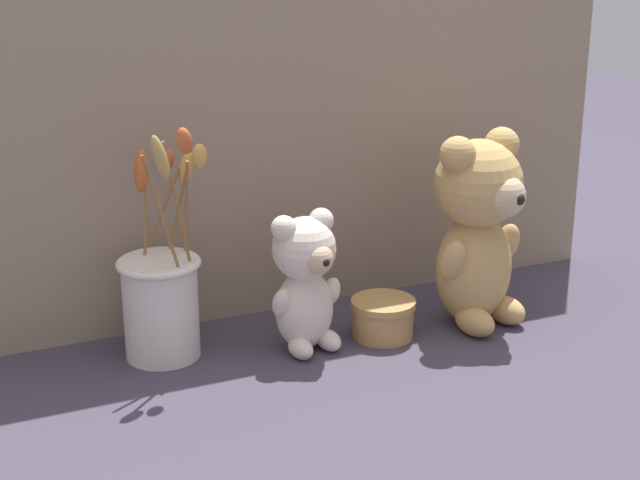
{
  "coord_description": "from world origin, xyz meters",
  "views": [
    {
      "loc": [
        -0.54,
        -1.18,
        0.61
      ],
      "look_at": [
        0.0,
        0.02,
        0.16
      ],
      "focal_mm": 55.0,
      "sensor_mm": 36.0,
      "label": 1
    }
  ],
  "objects_px": {
    "teddy_bear_medium": "(305,279)",
    "decorative_tin_tall": "(383,318)",
    "teddy_bear_large": "(478,226)",
    "flower_vase": "(161,296)"
  },
  "relations": [
    {
      "from": "teddy_bear_large",
      "to": "teddy_bear_medium",
      "type": "height_order",
      "value": "teddy_bear_large"
    },
    {
      "from": "teddy_bear_large",
      "to": "flower_vase",
      "type": "relative_size",
      "value": 0.87
    },
    {
      "from": "teddy_bear_large",
      "to": "decorative_tin_tall",
      "type": "xyz_separation_m",
      "value": [
        -0.15,
        0.01,
        -0.13
      ]
    },
    {
      "from": "teddy_bear_medium",
      "to": "flower_vase",
      "type": "distance_m",
      "value": 0.2
    },
    {
      "from": "teddy_bear_medium",
      "to": "teddy_bear_large",
      "type": "bearing_deg",
      "value": -4.03
    },
    {
      "from": "flower_vase",
      "to": "decorative_tin_tall",
      "type": "bearing_deg",
      "value": -12.43
    },
    {
      "from": "teddy_bear_large",
      "to": "flower_vase",
      "type": "xyz_separation_m",
      "value": [
        -0.46,
        0.08,
        -0.06
      ]
    },
    {
      "from": "teddy_bear_medium",
      "to": "decorative_tin_tall",
      "type": "relative_size",
      "value": 2.15
    },
    {
      "from": "flower_vase",
      "to": "decorative_tin_tall",
      "type": "distance_m",
      "value": 0.33
    },
    {
      "from": "teddy_bear_medium",
      "to": "flower_vase",
      "type": "height_order",
      "value": "flower_vase"
    }
  ]
}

